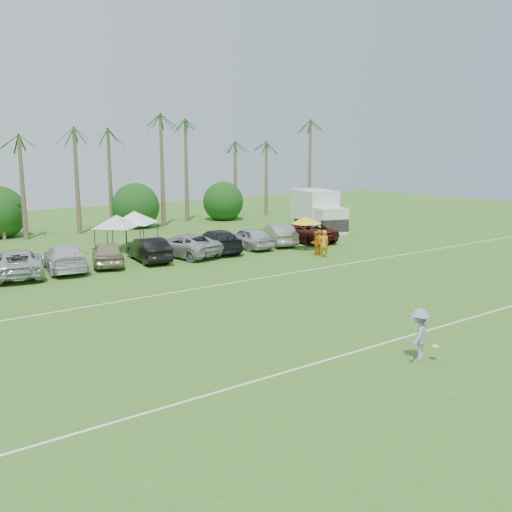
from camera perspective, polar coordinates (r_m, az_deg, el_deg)
ground at (r=22.00m, az=16.49°, el=-9.84°), size 120.00×120.00×0.00m
field_lines at (r=27.31m, az=3.07°, el=-5.33°), size 80.00×12.10×0.01m
palm_tree_4 at (r=51.89m, az=-22.29°, el=9.91°), size 2.40×2.40×8.90m
palm_tree_5 at (r=53.00m, az=-18.09°, el=11.13°), size 2.40×2.40×9.90m
palm_tree_6 at (r=54.40m, az=-14.06°, el=12.22°), size 2.40×2.40×10.90m
palm_tree_7 at (r=56.07m, az=-10.21°, el=13.19°), size 2.40×2.40×11.90m
palm_tree_8 at (r=58.38m, az=-5.63°, el=10.67°), size 2.40×2.40×8.90m
palm_tree_9 at (r=61.07m, az=-1.51°, el=11.54°), size 2.40×2.40×9.90m
palm_tree_10 at (r=64.04m, az=2.26°, el=12.28°), size 2.40×2.40×10.90m
palm_tree_11 at (r=66.61m, az=5.04°, el=12.92°), size 2.40×2.40×11.90m
bush_tree_1 at (r=52.74m, az=-24.22°, el=3.57°), size 4.00×4.00×4.00m
bush_tree_2 at (r=56.38m, az=-12.21°, el=4.69°), size 4.00×4.00×4.00m
bush_tree_3 at (r=61.07m, az=-3.57°, el=5.37°), size 4.00×4.00×4.00m
sideline_player_a at (r=40.05m, az=6.79°, el=1.23°), size 0.84×0.72×1.94m
sideline_player_b at (r=41.00m, az=5.99°, el=1.30°), size 0.83×0.65×1.70m
sideline_player_c at (r=40.86m, az=6.38°, el=1.34°), size 1.14×0.73×1.80m
box_truck at (r=53.27m, az=6.26°, el=4.69°), size 4.63×7.55×3.65m
canopy_tent_left at (r=43.09m, az=-13.80°, el=4.01°), size 3.90×3.90×3.16m
canopy_tent_right at (r=44.63m, az=-12.09°, el=4.40°), size 4.01×4.01×3.25m
market_umbrella at (r=42.49m, az=5.04°, el=3.60°), size 2.28×2.28×2.54m
frisbee_player at (r=21.49m, az=16.00°, el=-7.59°), size 1.43×1.16×1.93m
parked_car_2 at (r=36.86m, az=-22.80°, el=-0.63°), size 3.83×6.29×1.63m
parked_car_3 at (r=37.52m, az=-18.65°, el=-0.16°), size 3.11×5.90×1.63m
parked_car_4 at (r=38.30m, az=-14.62°, el=0.28°), size 3.37×5.15×1.63m
parked_car_5 at (r=39.19m, az=-10.72°, el=0.68°), size 2.26×5.11×1.63m
parked_car_6 at (r=40.53m, az=-7.22°, el=1.11°), size 3.91×6.31×1.63m
parked_car_7 at (r=42.04m, az=-3.99°, el=1.52°), size 3.04×5.88×1.63m
parked_car_8 at (r=43.40m, az=-0.72°, el=1.84°), size 2.00×4.81×1.63m
parked_car_9 at (r=45.04m, az=2.19°, el=2.17°), size 3.22×5.24×1.63m
parked_car_10 at (r=46.74m, az=4.93°, el=2.45°), size 2.87×5.94×1.63m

